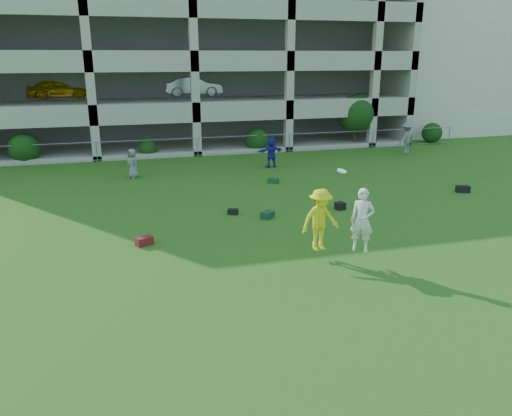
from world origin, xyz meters
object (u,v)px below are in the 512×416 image
object	(u,v)px
bystander_d	(271,152)
crate_d	(340,206)
bystander_c	(132,164)
stucco_building	(440,68)
frisbee_contest	(331,220)
bystander_f	(406,138)
parking_garage	(177,56)

from	to	relation	value
bystander_d	crate_d	xyz separation A→B (m)	(0.36, -8.45, -0.70)
bystander_c	bystander_d	world-z (taller)	bystander_d
stucco_building	frisbee_contest	bearing A→B (deg)	-129.37
frisbee_contest	crate_d	bearing A→B (deg)	61.98
stucco_building	bystander_f	distance (m)	16.01
crate_d	stucco_building	bearing A→B (deg)	48.51
bystander_d	bystander_c	bearing A→B (deg)	-7.94
frisbee_contest	parking_garage	bearing A→B (deg)	92.83
bystander_f	bystander_d	bearing A→B (deg)	-16.87
bystander_f	parking_garage	bearing A→B (deg)	-67.54
bystander_d	stucco_building	bearing A→B (deg)	-158.21
bystander_d	crate_d	bearing A→B (deg)	80.10
bystander_f	parking_garage	distance (m)	17.93
bystander_d	bystander_f	distance (m)	9.51
bystander_c	stucco_building	bearing A→B (deg)	78.48
stucco_building	crate_d	size ratio (longest dim) A/B	45.71
bystander_c	frisbee_contest	xyz separation A→B (m)	(5.39, -12.65, 0.56)
bystander_d	frisbee_contest	size ratio (longest dim) A/B	0.65
bystander_c	bystander_d	size ratio (longest dim) A/B	0.88
frisbee_contest	stucco_building	bearing A→B (deg)	50.63
bystander_d	frisbee_contest	bearing A→B (deg)	68.28
crate_d	frisbee_contest	distance (m)	5.55
stucco_building	parking_garage	world-z (taller)	parking_garage
frisbee_contest	bystander_f	bearing A→B (deg)	51.83
bystander_f	parking_garage	size ratio (longest dim) A/B	0.07
frisbee_contest	parking_garage	world-z (taller)	parking_garage
bystander_c	bystander_f	bearing A→B (deg)	58.47
bystander_d	bystander_f	size ratio (longest dim) A/B	0.84
bystander_f	crate_d	xyz separation A→B (m)	(-9.03, -9.95, -0.86)
bystander_d	parking_garage	world-z (taller)	parking_garage
stucco_building	frisbee_contest	world-z (taller)	stucco_building
bystander_c	parking_garage	distance (m)	15.07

